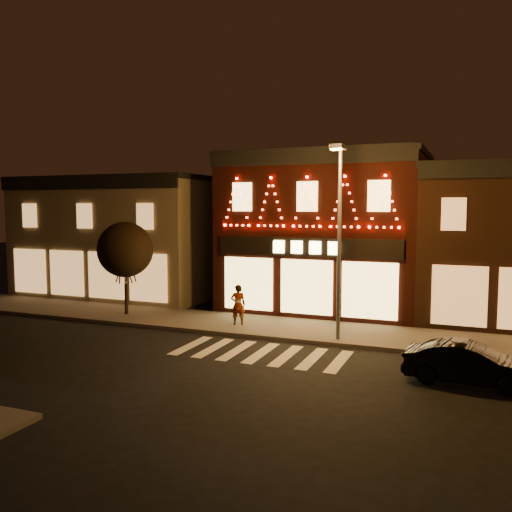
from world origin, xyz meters
The scene contains 8 objects.
ground centered at (0.00, 0.00, 0.00)m, with size 120.00×120.00×0.00m, color black.
sidewalk_far centered at (2.00, 8.00, 0.07)m, with size 44.00×4.00×0.15m, color #47423D.
building_left centered at (-13.00, 13.99, 3.66)m, with size 12.20×8.28×7.30m.
building_pulp centered at (0.00, 13.98, 4.16)m, with size 10.20×8.34×8.30m.
streetlamp_mid centered at (2.36, 6.37, 4.68)m, with size 0.54×1.77×7.72m.
tree_left centered at (-8.74, 7.76, 3.39)m, with size 2.77×2.77×4.63m.
dark_sedan centered at (7.32, 3.09, 0.65)m, with size 1.38×3.94×1.30m, color black.
pedestrian centered at (-2.52, 7.56, 1.07)m, with size 0.67×0.44×1.85m, color gray.
Camera 1 is at (7.22, -14.48, 5.52)m, focal length 37.66 mm.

